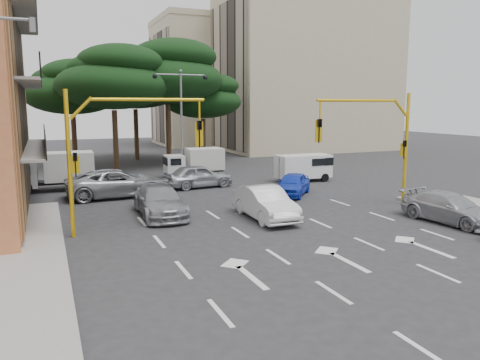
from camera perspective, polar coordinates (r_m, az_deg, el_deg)
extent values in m
plane|color=#28282B|center=(20.90, 5.09, -5.81)|extent=(120.00, 120.00, 0.00)
cube|color=gray|center=(35.53, -7.02, 0.50)|extent=(1.40, 6.00, 0.15)
cube|color=black|center=(25.86, -25.26, 9.66)|extent=(0.12, 14.72, 11.20)
cube|color=#BEB48F|center=(58.01, 8.04, 12.65)|extent=(20.00, 12.00, 18.00)
cube|color=black|center=(53.57, -1.49, 12.49)|extent=(0.12, 11.04, 16.20)
cube|color=#BEB48F|center=(65.84, -2.82, 11.43)|extent=(16.00, 12.00, 16.00)
cube|color=black|center=(63.53, -9.79, 10.94)|extent=(0.12, 11.04, 14.20)
cube|color=#BEB48F|center=(66.70, -2.88, 18.61)|extent=(16.15, 12.15, 0.70)
cylinder|color=#382616|center=(40.31, -14.93, 4.71)|extent=(0.44, 0.44, 4.95)
ellipsoid|color=black|center=(40.24, -15.19, 11.05)|extent=(9.15, 9.15, 3.87)
ellipsoid|color=black|center=(40.04, -14.35, 13.78)|extent=(6.86, 6.86, 2.86)
ellipsoid|color=black|center=(40.54, -16.05, 12.87)|extent=(6.07, 6.07, 2.64)
cylinder|color=#382616|center=(43.21, -8.71, 5.49)|extent=(0.44, 0.44, 5.40)
ellipsoid|color=black|center=(43.18, -8.87, 11.94)|extent=(9.98, 9.98, 4.22)
ellipsoid|color=black|center=(43.09, -8.00, 14.69)|extent=(7.49, 7.49, 3.12)
ellipsoid|color=black|center=(43.45, -9.67, 13.81)|extent=(6.62, 6.62, 2.88)
cylinder|color=#382616|center=(44.01, -19.52, 4.55)|extent=(0.44, 0.44, 4.50)
ellipsoid|color=black|center=(43.91, -19.81, 9.82)|extent=(8.32, 8.32, 3.52)
ellipsoid|color=black|center=(43.62, -19.10, 12.11)|extent=(6.24, 6.24, 2.60)
ellipsoid|color=black|center=(44.23, -20.57, 11.33)|extent=(5.52, 5.52, 2.40)
cylinder|color=#382616|center=(46.28, -4.47, 4.97)|extent=(0.44, 0.44, 4.05)
ellipsoid|color=black|center=(46.16, -4.53, 9.49)|extent=(7.49, 7.49, 3.17)
ellipsoid|color=black|center=(46.01, -3.67, 11.40)|extent=(5.62, 5.62, 2.34)
ellipsoid|color=black|center=(46.31, -5.26, 10.81)|extent=(4.97, 4.97, 2.16)
cylinder|color=#382616|center=(47.68, -12.52, 5.45)|extent=(0.44, 0.44, 4.95)
ellipsoid|color=black|center=(47.62, -12.71, 10.80)|extent=(9.15, 9.15, 3.87)
ellipsoid|color=black|center=(47.43, -11.97, 13.10)|extent=(6.86, 6.86, 2.86)
ellipsoid|color=black|center=(47.89, -13.43, 12.35)|extent=(6.07, 6.07, 2.64)
cylinder|color=gold|center=(26.94, 19.56, 3.55)|extent=(0.18, 0.18, 6.00)
cylinder|color=gold|center=(26.47, 18.93, 8.38)|extent=(0.95, 0.14, 0.95)
cylinder|color=gold|center=(24.73, 14.14, 9.38)|extent=(4.80, 0.14, 0.14)
cylinder|color=gold|center=(23.48, 9.74, 8.45)|extent=(0.08, 0.08, 0.90)
imported|color=black|center=(23.52, 9.67, 5.90)|extent=(0.20, 0.24, 1.20)
cube|color=gold|center=(23.59, 9.57, 5.91)|extent=(0.36, 0.06, 1.10)
imported|color=black|center=(26.68, 19.43, 3.51)|extent=(0.16, 0.20, 1.00)
cube|color=gold|center=(26.76, 19.29, 3.53)|extent=(0.35, 0.08, 0.70)
cylinder|color=gold|center=(19.99, -20.07, 1.75)|extent=(0.18, 0.18, 6.00)
cylinder|color=gold|center=(19.88, -18.83, 8.28)|extent=(0.95, 0.14, 0.95)
cylinder|color=gold|center=(20.27, -11.01, 9.60)|extent=(4.80, 0.14, 0.14)
cylinder|color=gold|center=(20.83, -4.97, 8.48)|extent=(0.08, 0.08, 0.90)
imported|color=black|center=(20.87, -4.93, 5.59)|extent=(0.20, 0.24, 1.20)
cube|color=gold|center=(20.95, -5.00, 5.61)|extent=(0.36, 0.06, 1.10)
imported|color=black|center=(19.86, -19.42, 1.74)|extent=(0.16, 0.20, 1.00)
cube|color=gold|center=(19.96, -19.44, 1.77)|extent=(0.35, 0.08, 0.70)
cylinder|color=slate|center=(17.02, -23.99, 16.89)|extent=(0.20, 0.20, 0.45)
cylinder|color=slate|center=(35.17, -7.14, 6.67)|extent=(0.16, 0.16, 7.50)
cylinder|color=slate|center=(34.97, -8.71, 12.61)|extent=(1.80, 0.10, 0.10)
sphere|color=black|center=(34.73, -10.35, 12.34)|extent=(0.36, 0.36, 0.36)
cylinder|color=slate|center=(35.45, -5.82, 12.62)|extent=(1.80, 0.10, 0.10)
sphere|color=black|center=(35.75, -4.25, 12.37)|extent=(0.36, 0.36, 0.36)
sphere|color=slate|center=(35.22, -7.27, 13.02)|extent=(0.24, 0.24, 0.24)
imported|color=silver|center=(22.30, 3.10, -2.81)|extent=(1.73, 4.68, 1.53)
imported|color=#1837C8|center=(28.27, 6.43, -0.50)|extent=(3.81, 3.98, 1.34)
imported|color=#96979D|center=(23.23, -9.75, -2.52)|extent=(2.26, 5.16, 1.48)
imported|color=#A5A8AD|center=(28.50, -14.72, -0.36)|extent=(5.99, 2.94, 1.64)
imported|color=#A4A7AD|center=(30.80, -5.08, 0.50)|extent=(4.66, 2.24, 1.54)
imported|color=#A1A3A9|center=(23.64, 24.25, -3.14)|extent=(2.48, 4.89, 1.36)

